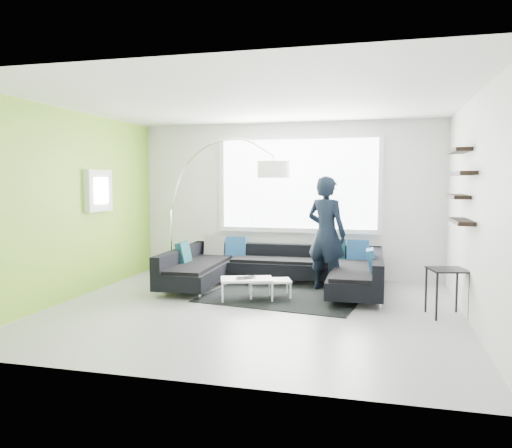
{
  "coord_description": "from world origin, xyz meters",
  "views": [
    {
      "loc": [
        1.66,
        -6.45,
        1.76
      ],
      "look_at": [
        -0.19,
        0.9,
        1.1
      ],
      "focal_mm": 35.0,
      "sensor_mm": 36.0,
      "label": 1
    }
  ],
  "objects_px": {
    "side_table": "(447,293)",
    "person": "(326,234)",
    "laptop": "(247,278)",
    "arc_lamp": "(170,210)",
    "coffee_table": "(258,288)",
    "sectional_sofa": "(275,270)"
  },
  "relations": [
    {
      "from": "person",
      "to": "side_table",
      "type": "bearing_deg",
      "value": 169.34
    },
    {
      "from": "laptop",
      "to": "side_table",
      "type": "bearing_deg",
      "value": -43.49
    },
    {
      "from": "coffee_table",
      "to": "person",
      "type": "bearing_deg",
      "value": 23.02
    },
    {
      "from": "arc_lamp",
      "to": "person",
      "type": "xyz_separation_m",
      "value": [
        2.85,
        -0.41,
        -0.32
      ]
    },
    {
      "from": "side_table",
      "to": "person",
      "type": "bearing_deg",
      "value": 145.21
    },
    {
      "from": "arc_lamp",
      "to": "laptop",
      "type": "xyz_separation_m",
      "value": [
        1.81,
        -1.38,
        -0.9
      ]
    },
    {
      "from": "coffee_table",
      "to": "arc_lamp",
      "type": "relative_size",
      "value": 0.4
    },
    {
      "from": "side_table",
      "to": "person",
      "type": "height_order",
      "value": "person"
    },
    {
      "from": "person",
      "to": "laptop",
      "type": "distance_m",
      "value": 1.55
    },
    {
      "from": "arc_lamp",
      "to": "side_table",
      "type": "bearing_deg",
      "value": -5.72
    },
    {
      "from": "arc_lamp",
      "to": "side_table",
      "type": "distance_m",
      "value": 4.9
    },
    {
      "from": "side_table",
      "to": "laptop",
      "type": "bearing_deg",
      "value": 175.8
    },
    {
      "from": "coffee_table",
      "to": "side_table",
      "type": "bearing_deg",
      "value": -26.53
    },
    {
      "from": "sectional_sofa",
      "to": "arc_lamp",
      "type": "relative_size",
      "value": 1.38
    },
    {
      "from": "arc_lamp",
      "to": "coffee_table",
      "type": "bearing_deg",
      "value": -18.67
    },
    {
      "from": "side_table",
      "to": "person",
      "type": "distance_m",
      "value": 2.15
    },
    {
      "from": "arc_lamp",
      "to": "person",
      "type": "relative_size",
      "value": 1.35
    },
    {
      "from": "arc_lamp",
      "to": "laptop",
      "type": "height_order",
      "value": "arc_lamp"
    },
    {
      "from": "arc_lamp",
      "to": "laptop",
      "type": "distance_m",
      "value": 2.45
    },
    {
      "from": "coffee_table",
      "to": "laptop",
      "type": "distance_m",
      "value": 0.27
    },
    {
      "from": "coffee_table",
      "to": "arc_lamp",
      "type": "height_order",
      "value": "arc_lamp"
    },
    {
      "from": "coffee_table",
      "to": "laptop",
      "type": "relative_size",
      "value": 2.71
    }
  ]
}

